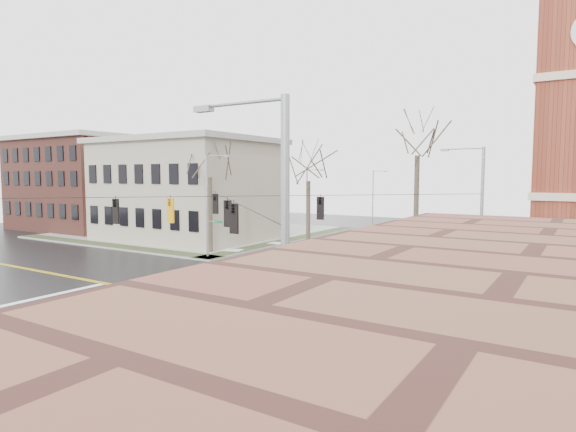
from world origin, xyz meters
The scene contains 16 objects.
ground centered at (0.00, 0.00, 0.00)m, with size 120.00×120.00×0.00m, color black.
sidewalks centered at (0.00, 0.00, 0.08)m, with size 80.00×80.00×0.17m.
road_markings centered at (0.00, 0.00, 0.01)m, with size 100.00×100.00×0.01m.
civic_building_a centered at (-22.00, 20.00, 5.50)m, with size 18.00×14.00×11.00m, color #9F987E.
civic_building_b centered at (-42.00, 22.00, 6.00)m, with size 18.00×16.00×12.00m, color brown.
signal_pole_ne centered at (11.32, 11.50, 4.95)m, with size 2.75×0.22×9.00m.
signal_pole_nw centered at (-11.32, 11.50, 4.95)m, with size 2.75×0.22×9.00m.
signal_pole_se centered at (11.32, -11.50, 4.95)m, with size 2.75×0.22×9.00m.
span_wires centered at (0.00, 0.00, 6.20)m, with size 23.02×23.02×0.03m.
traffic_signals centered at (0.00, -0.67, 5.45)m, with size 8.21×8.26×1.30m.
streetlight_north_a centered at (-10.65, 28.00, 4.47)m, with size 2.30×0.20×8.00m.
streetlight_north_b centered at (-10.65, 48.00, 4.47)m, with size 2.30×0.20×8.00m.
cargo_van centered at (1.90, -3.27, 1.30)m, with size 4.38×6.17×2.20m.
tree_nw_far centered at (-12.94, 13.58, 7.64)m, with size 4.00×4.00×10.54m.
tree_nw_near centered at (-2.61, 14.06, 7.34)m, with size 4.00×4.00×10.11m.
tree_ne centered at (6.51, 14.06, 9.37)m, with size 4.00×4.00×12.98m.
Camera 1 is at (17.34, -20.60, 7.36)m, focal length 30.00 mm.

